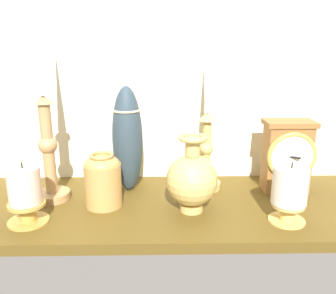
% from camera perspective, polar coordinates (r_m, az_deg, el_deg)
% --- Properties ---
extents(ground_plane, '(1.00, 0.36, 0.02)m').
position_cam_1_polar(ground_plane, '(0.87, 0.37, -9.66)').
color(ground_plane, '#544016').
extents(back_wall, '(1.20, 0.02, 0.65)m').
position_cam_1_polar(back_wall, '(0.97, 0.12, 13.77)').
color(back_wall, '#EBE5C3').
rests_on(back_wall, ground_plane).
extents(mantel_clock, '(0.12, 0.09, 0.18)m').
position_cam_1_polar(mantel_clock, '(0.94, 18.54, -1.40)').
color(mantel_clock, brown).
rests_on(mantel_clock, ground_plane).
extents(candlestick_tall_left, '(0.08, 0.08, 0.47)m').
position_cam_1_polar(candlestick_tall_left, '(0.88, -18.80, 1.51)').
color(candlestick_tall_left, tan).
rests_on(candlestick_tall_left, ground_plane).
extents(candlestick_tall_center, '(0.08, 0.08, 0.39)m').
position_cam_1_polar(candlestick_tall_center, '(0.91, 6.20, 0.46)').
color(candlestick_tall_center, tan).
rests_on(candlestick_tall_center, ground_plane).
extents(brass_vase_bulbous, '(0.12, 0.12, 0.18)m').
position_cam_1_polar(brass_vase_bulbous, '(0.80, 3.85, -5.13)').
color(brass_vase_bulbous, tan).
rests_on(brass_vase_bulbous, ground_plane).
extents(brass_vase_jar, '(0.09, 0.09, 0.13)m').
position_cam_1_polar(brass_vase_jar, '(0.84, -10.39, -5.04)').
color(brass_vase_jar, '#BA8949').
rests_on(brass_vase_jar, ground_plane).
extents(pillar_candle_front, '(0.08, 0.08, 0.13)m').
position_cam_1_polar(pillar_candle_front, '(0.79, 18.85, -6.80)').
color(pillar_candle_front, '#D7B15C').
rests_on(pillar_candle_front, ground_plane).
extents(pillar_candle_near_clock, '(0.09, 0.09, 0.13)m').
position_cam_1_polar(pillar_candle_near_clock, '(0.81, -21.87, -6.97)').
color(pillar_candle_near_clock, '#B68F3D').
rests_on(pillar_candle_near_clock, ground_plane).
extents(tall_ceramic_vase, '(0.08, 0.08, 0.27)m').
position_cam_1_polar(tall_ceramic_vase, '(0.90, -6.50, 1.24)').
color(tall_ceramic_vase, '#2C3D47').
rests_on(tall_ceramic_vase, ground_plane).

